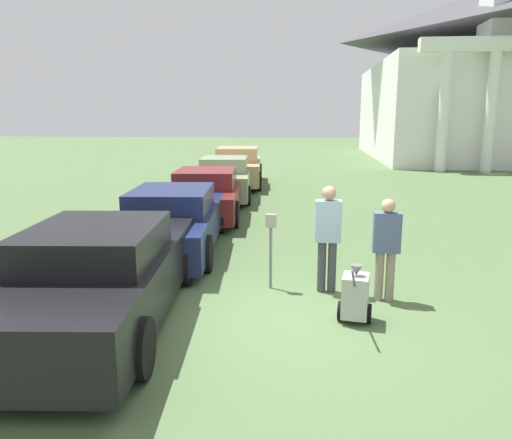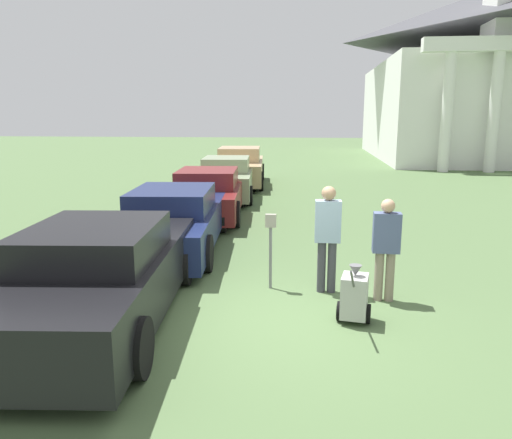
% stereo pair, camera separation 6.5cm
% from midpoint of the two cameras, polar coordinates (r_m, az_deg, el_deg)
% --- Properties ---
extents(ground_plane, '(120.00, 120.00, 0.00)m').
position_cam_midpoint_polar(ground_plane, '(7.37, 2.26, -11.40)').
color(ground_plane, '#4C663D').
extents(parked_car_black, '(2.34, 5.23, 1.45)m').
position_cam_midpoint_polar(parked_car_black, '(7.40, -17.07, -6.11)').
color(parked_car_black, black).
rests_on(parked_car_black, ground_plane).
extents(parked_car_navy, '(2.28, 5.28, 1.38)m').
position_cam_midpoint_polar(parked_car_navy, '(11.00, -9.13, -0.12)').
color(parked_car_navy, '#19234C').
rests_on(parked_car_navy, ground_plane).
extents(parked_car_maroon, '(2.29, 5.07, 1.39)m').
position_cam_midpoint_polar(parked_car_maroon, '(14.58, -5.32, 2.91)').
color(parked_car_maroon, maroon).
rests_on(parked_car_maroon, ground_plane).
extents(parked_car_sage, '(2.19, 4.84, 1.47)m').
position_cam_midpoint_polar(parked_car_sage, '(17.77, -3.24, 4.64)').
color(parked_car_sage, gray).
rests_on(parked_car_sage, ground_plane).
extents(parked_car_tan, '(2.33, 5.36, 1.60)m').
position_cam_midpoint_polar(parked_car_tan, '(21.10, -1.76, 5.96)').
color(parked_car_tan, tan).
rests_on(parked_car_tan, ground_plane).
extents(parking_meter, '(0.18, 0.09, 1.29)m').
position_cam_midpoint_polar(parking_meter, '(8.38, 1.91, -1.99)').
color(parking_meter, slate).
rests_on(parking_meter, ground_plane).
extents(person_worker, '(0.42, 0.23, 1.79)m').
position_cam_midpoint_polar(person_worker, '(8.26, 8.41, -1.45)').
color(person_worker, '#3F3F47').
rests_on(person_worker, ground_plane).
extents(person_supervisor, '(0.43, 0.24, 1.64)m').
position_cam_midpoint_polar(person_supervisor, '(8.08, 14.87, -2.71)').
color(person_supervisor, gray).
rests_on(person_supervisor, ground_plane).
extents(equipment_cart, '(0.51, 1.00, 1.00)m').
position_cam_midpoint_polar(equipment_cart, '(7.31, 11.43, -8.56)').
color(equipment_cart, '#B2B2AD').
rests_on(equipment_cart, ground_plane).
extents(church, '(11.85, 18.85, 23.07)m').
position_cam_midpoint_polar(church, '(37.68, 23.07, 14.98)').
color(church, white).
rests_on(church, ground_plane).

